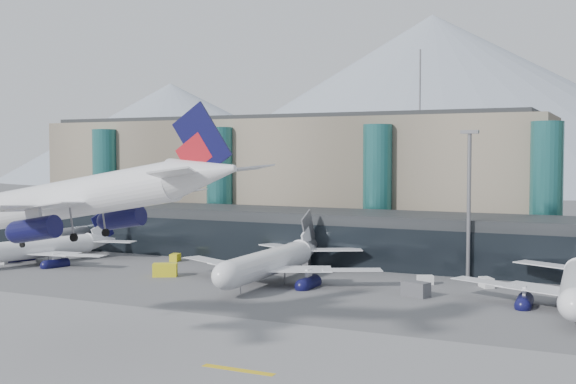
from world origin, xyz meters
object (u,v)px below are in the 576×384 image
object	(u,v)px
jet_parked_mid	(278,253)
veh_g	(486,282)
jet_parked_left	(53,242)
veh_d	(425,280)
veh_b	(175,257)
veh_h	(165,270)
veh_c	(416,289)
hero_jet	(103,184)
lightmast_mid	(469,196)

from	to	relation	value
jet_parked_mid	veh_g	size ratio (longest dim) A/B	14.18
jet_parked_left	veh_d	size ratio (longest dim) A/B	12.91
veh_b	veh_h	distance (m)	18.15
jet_parked_mid	veh_h	size ratio (longest dim) A/B	9.36
veh_c	veh_d	xyz separation A→B (m)	(-1.33, 10.66, -0.39)
jet_parked_mid	veh_d	world-z (taller)	jet_parked_mid
veh_c	jet_parked_mid	bearing A→B (deg)	-168.11
hero_jet	veh_c	distance (m)	51.90
veh_b	veh_g	bearing A→B (deg)	-106.44
jet_parked_mid	veh_c	size ratio (longest dim) A/B	9.56
veh_c	jet_parked_left	bearing A→B (deg)	-162.58
veh_d	veh_b	bearing A→B (deg)	148.64
jet_parked_mid	veh_c	xyz separation A→B (m)	(25.02, -3.53, -3.62)
hero_jet	veh_b	bearing A→B (deg)	117.40
jet_parked_mid	veh_h	bearing A→B (deg)	102.94
lightmast_mid	veh_c	xyz separation A→B (m)	(-3.99, -18.95, -13.28)
lightmast_mid	veh_h	world-z (taller)	lightmast_mid
jet_parked_mid	veh_g	bearing A→B (deg)	-76.28
veh_b	veh_d	bearing A→B (deg)	-108.55
lightmast_mid	veh_g	world-z (taller)	lightmast_mid
lightmast_mid	veh_g	size ratio (longest dim) A/B	9.29
veh_b	veh_h	bearing A→B (deg)	-165.56
veh_c	veh_g	distance (m)	14.76
veh_c	veh_g	world-z (taller)	veh_c
veh_b	veh_g	distance (m)	61.76
lightmast_mid	veh_h	bearing A→B (deg)	-157.42
veh_c	veh_g	bearing A→B (deg)	75.73
jet_parked_left	veh_g	distance (m)	83.61
jet_parked_left	veh_g	bearing A→B (deg)	-68.37
veh_g	jet_parked_left	bearing A→B (deg)	-118.07
veh_c	veh_d	distance (m)	10.75
hero_jet	veh_g	world-z (taller)	hero_jet
veh_g	veh_d	bearing A→B (deg)	-115.08
veh_d	veh_h	distance (m)	45.01
hero_jet	veh_d	distance (m)	60.63
hero_jet	veh_c	bearing A→B (deg)	61.24
veh_h	veh_g	bearing A→B (deg)	-13.53
lightmast_mid	jet_parked_mid	size ratio (longest dim) A/B	0.66
jet_parked_mid	veh_b	distance (m)	30.74
veh_d	veh_g	xyz separation A→B (m)	(9.62, 1.55, 0.06)
veh_b	veh_c	world-z (taller)	veh_c
hero_jet	veh_h	xyz separation A→B (m)	(-21.10, 41.65, -17.01)
veh_c	veh_h	xyz separation A→B (m)	(-44.71, -1.31, 0.02)
lightmast_mid	veh_c	bearing A→B (deg)	-101.90
lightmast_mid	veh_g	xyz separation A→B (m)	(4.30, -6.74, -13.61)
veh_g	veh_h	size ratio (longest dim) A/B	0.66
veh_g	hero_jet	bearing A→B (deg)	-64.26
jet_parked_left	veh_c	world-z (taller)	jet_parked_left
jet_parked_left	veh_h	distance (m)	30.55
lightmast_mid	hero_jet	distance (m)	67.89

